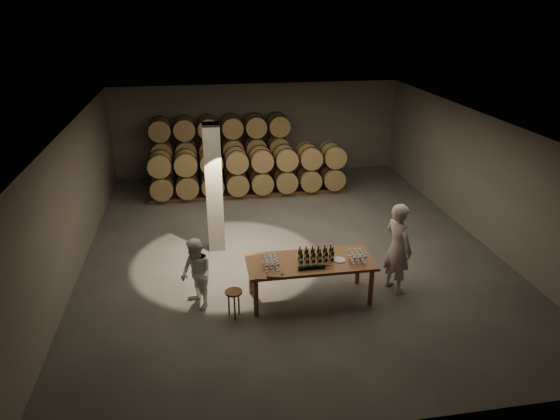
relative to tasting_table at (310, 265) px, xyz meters
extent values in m
plane|color=#4C4A47|center=(0.00, 2.50, -0.80)|extent=(12.00, 12.00, 0.00)
plane|color=#605E59|center=(0.00, 2.50, 2.40)|extent=(12.00, 12.00, 0.00)
plane|color=#6C665D|center=(0.00, 8.50, 0.80)|extent=(10.00, 0.00, 10.00)
plane|color=#6C665D|center=(0.00, -3.50, 0.80)|extent=(10.00, 0.00, 10.00)
plane|color=#6C665D|center=(-5.00, 2.50, 0.80)|extent=(0.00, 12.00, 12.00)
plane|color=#6C665D|center=(5.00, 2.50, 0.80)|extent=(0.00, 12.00, 12.00)
cube|color=gray|center=(-1.80, 2.70, 0.80)|extent=(0.40, 0.40, 3.20)
cylinder|color=brown|center=(-1.18, -0.43, -0.38)|extent=(0.10, 0.10, 0.84)
cylinder|color=brown|center=(1.18, -0.43, -0.38)|extent=(0.10, 0.10, 0.84)
cylinder|color=brown|center=(-1.18, 0.43, -0.38)|extent=(0.10, 0.10, 0.84)
cylinder|color=brown|center=(1.18, 0.43, -0.38)|extent=(0.10, 0.10, 0.84)
cube|color=brown|center=(0.00, 0.00, 0.07)|extent=(2.60, 1.10, 0.06)
cube|color=brown|center=(-1.35, 7.40, -0.74)|extent=(4.70, 0.10, 0.12)
cube|color=brown|center=(-1.35, 8.00, -0.74)|extent=(4.70, 0.10, 0.12)
cylinder|color=olive|center=(-3.30, 7.70, -0.33)|extent=(0.70, 0.95, 0.70)
cylinder|color=black|center=(-3.30, 7.44, -0.33)|extent=(0.73, 0.04, 0.73)
cylinder|color=black|center=(-3.30, 7.96, -0.33)|extent=(0.73, 0.04, 0.73)
cylinder|color=olive|center=(-2.52, 7.70, -0.33)|extent=(0.70, 0.95, 0.70)
cylinder|color=black|center=(-2.52, 7.44, -0.33)|extent=(0.73, 0.04, 0.73)
cylinder|color=black|center=(-2.52, 7.96, -0.33)|extent=(0.73, 0.04, 0.73)
cylinder|color=olive|center=(-1.74, 7.70, -0.33)|extent=(0.70, 0.95, 0.70)
cylinder|color=black|center=(-1.74, 7.44, -0.33)|extent=(0.73, 0.04, 0.73)
cylinder|color=black|center=(-1.74, 7.96, -0.33)|extent=(0.73, 0.04, 0.73)
cylinder|color=olive|center=(-0.96, 7.70, -0.33)|extent=(0.70, 0.95, 0.70)
cylinder|color=black|center=(-0.96, 7.44, -0.33)|extent=(0.73, 0.04, 0.73)
cylinder|color=black|center=(-0.96, 7.96, -0.33)|extent=(0.73, 0.04, 0.73)
cylinder|color=olive|center=(-0.18, 7.70, -0.33)|extent=(0.70, 0.95, 0.70)
cylinder|color=black|center=(-0.18, 7.44, -0.33)|extent=(0.73, 0.04, 0.73)
cylinder|color=black|center=(-0.18, 7.96, -0.33)|extent=(0.73, 0.04, 0.73)
cylinder|color=olive|center=(0.60, 7.70, -0.33)|extent=(0.70, 0.95, 0.70)
cylinder|color=black|center=(0.60, 7.44, -0.33)|extent=(0.73, 0.04, 0.73)
cylinder|color=black|center=(0.60, 7.96, -0.33)|extent=(0.73, 0.04, 0.73)
cylinder|color=olive|center=(-3.30, 7.70, 0.41)|extent=(0.70, 0.95, 0.70)
cylinder|color=black|center=(-3.30, 7.44, 0.41)|extent=(0.73, 0.04, 0.73)
cylinder|color=black|center=(-3.30, 7.96, 0.41)|extent=(0.73, 0.04, 0.73)
cylinder|color=olive|center=(-2.52, 7.70, 0.41)|extent=(0.70, 0.95, 0.70)
cylinder|color=black|center=(-2.52, 7.44, 0.41)|extent=(0.73, 0.04, 0.73)
cylinder|color=black|center=(-2.52, 7.96, 0.41)|extent=(0.73, 0.04, 0.73)
cylinder|color=olive|center=(-1.74, 7.70, 0.41)|extent=(0.70, 0.95, 0.70)
cylinder|color=black|center=(-1.74, 7.44, 0.41)|extent=(0.73, 0.04, 0.73)
cylinder|color=black|center=(-1.74, 7.96, 0.41)|extent=(0.73, 0.04, 0.73)
cylinder|color=olive|center=(-0.96, 7.70, 0.41)|extent=(0.70, 0.95, 0.70)
cylinder|color=black|center=(-0.96, 7.44, 0.41)|extent=(0.73, 0.04, 0.73)
cylinder|color=black|center=(-0.96, 7.96, 0.41)|extent=(0.73, 0.04, 0.73)
cylinder|color=olive|center=(-0.18, 7.70, 0.41)|extent=(0.70, 0.95, 0.70)
cylinder|color=black|center=(-0.18, 7.44, 0.41)|extent=(0.73, 0.04, 0.73)
cylinder|color=black|center=(-0.18, 7.96, 0.41)|extent=(0.73, 0.04, 0.73)
cylinder|color=olive|center=(0.60, 7.70, 0.41)|extent=(0.70, 0.95, 0.70)
cylinder|color=black|center=(0.60, 7.44, 0.41)|extent=(0.73, 0.04, 0.73)
cylinder|color=black|center=(0.60, 7.96, 0.41)|extent=(0.73, 0.04, 0.73)
cylinder|color=olive|center=(-3.30, 7.70, 1.15)|extent=(0.70, 0.95, 0.70)
cylinder|color=black|center=(-3.30, 7.44, 1.15)|extent=(0.73, 0.04, 0.73)
cylinder|color=black|center=(-3.30, 7.96, 1.15)|extent=(0.73, 0.04, 0.73)
cylinder|color=olive|center=(-2.52, 7.70, 1.15)|extent=(0.70, 0.95, 0.70)
cylinder|color=black|center=(-2.52, 7.44, 1.15)|extent=(0.73, 0.04, 0.73)
cylinder|color=black|center=(-2.52, 7.96, 1.15)|extent=(0.73, 0.04, 0.73)
cylinder|color=olive|center=(-1.74, 7.70, 1.15)|extent=(0.70, 0.95, 0.70)
cylinder|color=black|center=(-1.74, 7.44, 1.15)|extent=(0.73, 0.04, 0.73)
cylinder|color=black|center=(-1.74, 7.96, 1.15)|extent=(0.73, 0.04, 0.73)
cylinder|color=olive|center=(-0.96, 7.70, 1.15)|extent=(0.70, 0.95, 0.70)
cylinder|color=black|center=(-0.96, 7.44, 1.15)|extent=(0.73, 0.04, 0.73)
cylinder|color=black|center=(-0.96, 7.96, 1.15)|extent=(0.73, 0.04, 0.73)
cylinder|color=olive|center=(-0.18, 7.70, 1.15)|extent=(0.70, 0.95, 0.70)
cylinder|color=black|center=(-0.18, 7.44, 1.15)|extent=(0.73, 0.04, 0.73)
cylinder|color=black|center=(-0.18, 7.96, 1.15)|extent=(0.73, 0.04, 0.73)
cylinder|color=olive|center=(0.60, 7.70, 1.15)|extent=(0.70, 0.95, 0.70)
cylinder|color=black|center=(0.60, 7.44, 1.15)|extent=(0.73, 0.04, 0.73)
cylinder|color=black|center=(0.60, 7.96, 1.15)|extent=(0.73, 0.04, 0.73)
cube|color=brown|center=(-0.57, 6.00, -0.74)|extent=(6.26, 0.10, 0.12)
cube|color=brown|center=(-0.57, 6.60, -0.74)|extent=(6.26, 0.10, 0.12)
cylinder|color=olive|center=(-3.30, 6.30, -0.33)|extent=(0.70, 0.95, 0.70)
cylinder|color=black|center=(-3.30, 6.04, -0.33)|extent=(0.73, 0.04, 0.73)
cylinder|color=black|center=(-3.30, 6.56, -0.33)|extent=(0.73, 0.04, 0.73)
cylinder|color=olive|center=(-2.52, 6.30, -0.33)|extent=(0.70, 0.95, 0.70)
cylinder|color=black|center=(-2.52, 6.04, -0.33)|extent=(0.73, 0.04, 0.73)
cylinder|color=black|center=(-2.52, 6.56, -0.33)|extent=(0.73, 0.04, 0.73)
cylinder|color=olive|center=(-1.74, 6.30, -0.33)|extent=(0.70, 0.95, 0.70)
cylinder|color=black|center=(-1.74, 6.04, -0.33)|extent=(0.73, 0.04, 0.73)
cylinder|color=black|center=(-1.74, 6.56, -0.33)|extent=(0.73, 0.04, 0.73)
cylinder|color=olive|center=(-0.96, 6.30, -0.33)|extent=(0.70, 0.95, 0.70)
cylinder|color=black|center=(-0.96, 6.04, -0.33)|extent=(0.73, 0.04, 0.73)
cylinder|color=black|center=(-0.96, 6.56, -0.33)|extent=(0.73, 0.04, 0.73)
cylinder|color=olive|center=(-0.18, 6.30, -0.33)|extent=(0.70, 0.95, 0.70)
cylinder|color=black|center=(-0.18, 6.04, -0.33)|extent=(0.73, 0.04, 0.73)
cylinder|color=black|center=(-0.18, 6.56, -0.33)|extent=(0.73, 0.04, 0.73)
cylinder|color=olive|center=(0.60, 6.30, -0.33)|extent=(0.70, 0.95, 0.70)
cylinder|color=black|center=(0.60, 6.04, -0.33)|extent=(0.73, 0.04, 0.73)
cylinder|color=black|center=(0.60, 6.56, -0.33)|extent=(0.73, 0.04, 0.73)
cylinder|color=olive|center=(1.38, 6.30, -0.33)|extent=(0.70, 0.95, 0.70)
cylinder|color=black|center=(1.38, 6.04, -0.33)|extent=(0.73, 0.04, 0.73)
cylinder|color=black|center=(1.38, 6.56, -0.33)|extent=(0.73, 0.04, 0.73)
cylinder|color=olive|center=(2.16, 6.30, -0.33)|extent=(0.70, 0.95, 0.70)
cylinder|color=black|center=(2.16, 6.04, -0.33)|extent=(0.73, 0.04, 0.73)
cylinder|color=black|center=(2.16, 6.56, -0.33)|extent=(0.73, 0.04, 0.73)
cylinder|color=olive|center=(-3.30, 6.30, 0.41)|extent=(0.70, 0.95, 0.70)
cylinder|color=black|center=(-3.30, 6.04, 0.41)|extent=(0.73, 0.04, 0.73)
cylinder|color=black|center=(-3.30, 6.56, 0.41)|extent=(0.73, 0.04, 0.73)
cylinder|color=olive|center=(-2.52, 6.30, 0.41)|extent=(0.70, 0.95, 0.70)
cylinder|color=black|center=(-2.52, 6.04, 0.41)|extent=(0.73, 0.04, 0.73)
cylinder|color=black|center=(-2.52, 6.56, 0.41)|extent=(0.73, 0.04, 0.73)
cylinder|color=olive|center=(-1.74, 6.30, 0.41)|extent=(0.70, 0.95, 0.70)
cylinder|color=black|center=(-1.74, 6.04, 0.41)|extent=(0.73, 0.04, 0.73)
cylinder|color=black|center=(-1.74, 6.56, 0.41)|extent=(0.73, 0.04, 0.73)
cylinder|color=olive|center=(-0.96, 6.30, 0.41)|extent=(0.70, 0.95, 0.70)
cylinder|color=black|center=(-0.96, 6.04, 0.41)|extent=(0.73, 0.04, 0.73)
cylinder|color=black|center=(-0.96, 6.56, 0.41)|extent=(0.73, 0.04, 0.73)
cylinder|color=olive|center=(-0.18, 6.30, 0.41)|extent=(0.70, 0.95, 0.70)
cylinder|color=black|center=(-0.18, 6.04, 0.41)|extent=(0.73, 0.04, 0.73)
cylinder|color=black|center=(-0.18, 6.56, 0.41)|extent=(0.73, 0.04, 0.73)
cylinder|color=olive|center=(0.60, 6.30, 0.41)|extent=(0.70, 0.95, 0.70)
cylinder|color=black|center=(0.60, 6.04, 0.41)|extent=(0.73, 0.04, 0.73)
cylinder|color=black|center=(0.60, 6.56, 0.41)|extent=(0.73, 0.04, 0.73)
cylinder|color=olive|center=(1.38, 6.30, 0.41)|extent=(0.70, 0.95, 0.70)
cylinder|color=black|center=(1.38, 6.04, 0.41)|extent=(0.73, 0.04, 0.73)
cylinder|color=black|center=(1.38, 6.56, 0.41)|extent=(0.73, 0.04, 0.73)
cylinder|color=olive|center=(2.16, 6.30, 0.41)|extent=(0.70, 0.95, 0.70)
cylinder|color=black|center=(2.16, 6.04, 0.41)|extent=(0.73, 0.04, 0.73)
cylinder|color=black|center=(2.16, 6.56, 0.41)|extent=(0.73, 0.04, 0.73)
cylinder|color=black|center=(-0.20, -0.05, 0.20)|extent=(0.07, 0.07, 0.20)
cylinder|color=silver|center=(-0.20, -0.05, 0.20)|extent=(0.08, 0.08, 0.06)
cylinder|color=black|center=(-0.20, -0.05, 0.35)|extent=(0.03, 0.03, 0.08)
cylinder|color=yellow|center=(-0.20, -0.05, 0.39)|extent=(0.03, 0.03, 0.02)
cylinder|color=black|center=(-0.20, 0.10, 0.20)|extent=(0.07, 0.07, 0.20)
cylinder|color=silver|center=(-0.20, 0.10, 0.20)|extent=(0.08, 0.08, 0.06)
cylinder|color=black|center=(-0.20, 0.10, 0.35)|extent=(0.03, 0.03, 0.08)
cylinder|color=maroon|center=(-0.20, 0.10, 0.39)|extent=(0.03, 0.03, 0.02)
cylinder|color=black|center=(-0.07, -0.05, 0.20)|extent=(0.07, 0.07, 0.20)
cylinder|color=silver|center=(-0.07, -0.05, 0.20)|extent=(0.08, 0.08, 0.06)
cylinder|color=black|center=(-0.07, -0.05, 0.35)|extent=(0.03, 0.03, 0.08)
cylinder|color=maroon|center=(-0.07, -0.05, 0.39)|extent=(0.03, 0.03, 0.02)
cylinder|color=black|center=(-0.07, 0.10, 0.20)|extent=(0.07, 0.07, 0.20)
cylinder|color=silver|center=(-0.07, 0.10, 0.20)|extent=(0.08, 0.08, 0.06)
cylinder|color=black|center=(-0.07, 0.10, 0.35)|extent=(0.03, 0.03, 0.08)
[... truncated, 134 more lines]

